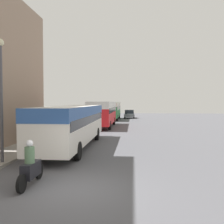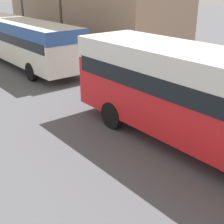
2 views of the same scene
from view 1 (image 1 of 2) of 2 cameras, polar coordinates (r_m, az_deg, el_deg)
name	(u,v)px [view 1 (image 1 of 2)]	position (r m, az deg, el deg)	size (l,w,h in m)	color
ground_plane	(73,190)	(9.39, -8.97, -17.18)	(120.00, 120.00, 0.00)	#515156
bus_lead	(73,121)	(17.16, -8.91, -1.94)	(2.52, 11.48, 2.84)	silver
bus_following	(103,111)	(31.01, -2.10, 0.32)	(2.58, 10.23, 3.15)	red
bus_third_in_line	(112,108)	(43.74, -0.06, 0.86)	(2.58, 9.88, 3.08)	#2D8447
motorcycle_behind_lead	(31,168)	(9.98, -18.13, -11.97)	(0.38, 2.24, 1.73)	black
car_crossing	(129,114)	(48.00, 3.99, -0.43)	(1.96, 4.16, 1.59)	slate
pedestrian_near_curb	(38,130)	(19.54, -16.49, -4.01)	(0.39, 0.39, 1.68)	#232838
lamp_post	(1,89)	(13.45, -24.04, 4.73)	(0.36, 0.36, 6.06)	#47474C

